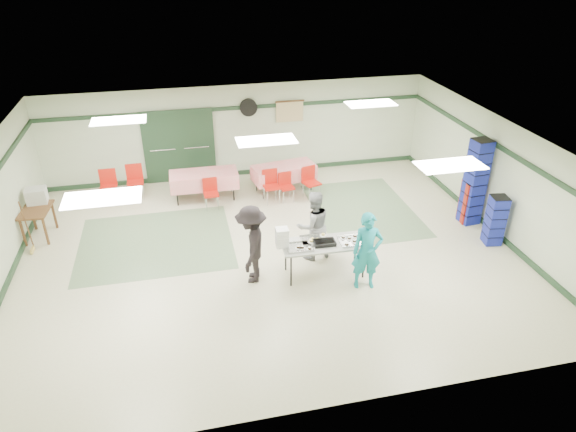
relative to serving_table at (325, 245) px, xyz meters
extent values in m
plane|color=beige|center=(-0.99, 1.09, -0.71)|extent=(11.00, 11.00, 0.00)
plane|color=white|center=(-0.99, 1.09, 1.99)|extent=(11.00, 11.00, 0.00)
plane|color=#B7C2A5|center=(-0.99, 5.59, 0.64)|extent=(11.00, 0.00, 11.00)
plane|color=#B7C2A5|center=(-0.99, -3.41, 0.64)|extent=(11.00, 0.00, 11.00)
plane|color=#B7C2A5|center=(4.51, 1.09, 0.64)|extent=(0.00, 9.00, 9.00)
cube|color=#1E3822|center=(-0.99, 5.56, 1.34)|extent=(11.00, 0.06, 0.10)
cube|color=#1E3822|center=(-0.99, 5.56, -0.65)|extent=(11.00, 0.06, 0.12)
cube|color=#1E3822|center=(-6.46, 1.09, -0.65)|extent=(0.06, 9.00, 0.12)
cube|color=#1E3822|center=(4.48, 1.09, 1.34)|extent=(0.06, 9.00, 0.10)
cube|color=#1E3822|center=(4.48, 1.09, -0.65)|extent=(0.06, 9.00, 0.12)
cube|color=gray|center=(-3.49, 2.09, -0.71)|extent=(3.50, 3.00, 0.01)
cube|color=gray|center=(1.81, 2.59, -0.71)|extent=(2.50, 3.50, 0.01)
cube|color=gray|center=(-3.19, 5.53, 0.34)|extent=(0.90, 0.06, 2.10)
cube|color=gray|center=(-2.24, 5.53, 0.34)|extent=(0.90, 0.06, 2.10)
cube|color=#1E3822|center=(-2.72, 5.51, 0.34)|extent=(2.00, 0.03, 2.15)
cylinder|color=black|center=(-0.69, 5.53, 1.34)|extent=(0.50, 0.10, 0.50)
cube|color=#D4B784|center=(0.51, 5.53, 1.14)|extent=(0.80, 0.02, 0.60)
cube|color=#BABAB5|center=(0.00, 0.00, 0.03)|extent=(1.80, 0.77, 0.04)
cylinder|color=black|center=(-0.78, -0.27, -0.35)|extent=(0.04, 0.04, 0.72)
cylinder|color=black|center=(0.76, -0.31, -0.35)|extent=(0.04, 0.04, 0.72)
cylinder|color=black|center=(-0.76, 0.31, -0.35)|extent=(0.04, 0.04, 0.72)
cylinder|color=black|center=(0.78, 0.27, -0.35)|extent=(0.04, 0.04, 0.72)
cube|color=silver|center=(0.60, -0.08, 0.06)|extent=(0.60, 0.46, 0.02)
cube|color=silver|center=(-0.17, 0.13, 0.06)|extent=(0.58, 0.45, 0.02)
cube|color=silver|center=(-0.56, -0.07, 0.06)|extent=(0.53, 0.41, 0.02)
cube|color=black|center=(-0.03, -0.04, 0.09)|extent=(0.45, 0.29, 0.08)
cube|color=white|center=(-0.89, 0.08, 0.25)|extent=(0.26, 0.24, 0.41)
imported|color=teal|center=(0.69, -0.59, 0.11)|extent=(0.66, 0.48, 1.66)
imported|color=gray|center=(-0.06, 0.69, 0.08)|extent=(0.87, 0.73, 1.59)
imported|color=black|center=(-1.50, 0.14, 0.13)|extent=(0.89, 1.21, 1.69)
cube|color=red|center=(0.04, 4.18, 0.03)|extent=(1.81, 1.02, 0.05)
cube|color=red|center=(0.04, 4.18, -0.16)|extent=(1.82, 1.04, 0.40)
cylinder|color=black|center=(-0.61, 3.77, -0.35)|extent=(0.04, 0.04, 0.72)
cylinder|color=black|center=(0.79, 4.02, -0.35)|extent=(0.04, 0.04, 0.72)
cylinder|color=black|center=(-0.71, 4.34, -0.35)|extent=(0.04, 0.04, 0.72)
cylinder|color=black|center=(0.69, 4.58, -0.35)|extent=(0.04, 0.04, 0.72)
cube|color=red|center=(-2.16, 4.18, 0.03)|extent=(1.80, 0.79, 0.05)
cube|color=red|center=(-2.16, 4.18, -0.16)|extent=(1.80, 0.81, 0.40)
cylinder|color=black|center=(-2.91, 3.88, -0.35)|extent=(0.04, 0.04, 0.72)
cylinder|color=black|center=(-1.42, 3.87, -0.35)|extent=(0.04, 0.04, 0.72)
cylinder|color=black|center=(-2.91, 4.48, -0.35)|extent=(0.04, 0.04, 0.72)
cylinder|color=black|center=(-1.41, 4.47, -0.35)|extent=(0.04, 0.04, 0.72)
cube|color=red|center=(-0.02, 3.53, -0.32)|extent=(0.41, 0.41, 0.04)
cube|color=red|center=(-0.04, 3.69, -0.12)|extent=(0.36, 0.09, 0.36)
cylinder|color=silver|center=(-0.15, 3.36, -0.52)|extent=(0.02, 0.02, 0.38)
cylinder|color=silver|center=(0.14, 3.40, -0.52)|extent=(0.02, 0.02, 0.38)
cylinder|color=silver|center=(-0.19, 3.65, -0.52)|extent=(0.02, 0.02, 0.38)
cylinder|color=silver|center=(0.10, 3.69, -0.52)|extent=(0.02, 0.02, 0.38)
cube|color=red|center=(-0.43, 3.53, -0.25)|extent=(0.45, 0.45, 0.04)
cube|color=red|center=(-0.45, 3.71, -0.03)|extent=(0.42, 0.07, 0.42)
cylinder|color=silver|center=(-0.59, 3.35, -0.50)|extent=(0.02, 0.02, 0.44)
cylinder|color=silver|center=(-0.25, 3.37, -0.50)|extent=(0.02, 0.02, 0.44)
cylinder|color=silver|center=(-0.62, 3.68, -0.50)|extent=(0.02, 0.02, 0.44)
cylinder|color=silver|center=(-0.28, 3.71, -0.50)|extent=(0.02, 0.02, 0.44)
cube|color=red|center=(0.67, 3.53, -0.26)|extent=(0.52, 0.52, 0.04)
cube|color=red|center=(0.61, 3.70, -0.03)|extent=(0.41, 0.16, 0.41)
cylinder|color=silver|center=(0.56, 3.32, -0.50)|extent=(0.02, 0.02, 0.43)
cylinder|color=silver|center=(0.88, 3.42, -0.50)|extent=(0.02, 0.02, 0.43)
cylinder|color=silver|center=(0.46, 3.63, -0.50)|extent=(0.02, 0.02, 0.43)
cylinder|color=silver|center=(0.78, 3.73, -0.50)|extent=(0.02, 0.02, 0.43)
cube|color=red|center=(-2.04, 3.53, -0.30)|extent=(0.39, 0.39, 0.04)
cube|color=red|center=(-2.04, 3.70, -0.09)|extent=(0.38, 0.05, 0.38)
cylinder|color=silver|center=(-2.19, 3.37, -0.52)|extent=(0.02, 0.02, 0.40)
cylinder|color=silver|center=(-1.88, 3.38, -0.52)|extent=(0.02, 0.02, 0.40)
cylinder|color=silver|center=(-2.19, 3.67, -0.52)|extent=(0.02, 0.02, 0.40)
cylinder|color=silver|center=(-1.89, 3.68, -0.52)|extent=(0.02, 0.02, 0.40)
cube|color=red|center=(-3.98, 4.58, -0.24)|extent=(0.45, 0.45, 0.04)
cube|color=red|center=(-3.99, 4.77, 0.00)|extent=(0.44, 0.05, 0.44)
cylinder|color=silver|center=(-4.15, 4.40, -0.49)|extent=(0.02, 0.02, 0.46)
cylinder|color=silver|center=(-3.80, 4.41, -0.49)|extent=(0.02, 0.02, 0.46)
cylinder|color=silver|center=(-4.16, 4.74, -0.49)|extent=(0.02, 0.02, 0.46)
cylinder|color=silver|center=(-3.81, 4.75, -0.49)|extent=(0.02, 0.02, 0.46)
cube|color=red|center=(-4.66, 4.38, -0.24)|extent=(0.44, 0.44, 0.04)
cube|color=red|center=(-4.66, 4.57, 0.00)|extent=(0.44, 0.05, 0.44)
cylinder|color=silver|center=(-4.84, 4.20, -0.49)|extent=(0.02, 0.02, 0.46)
cylinder|color=silver|center=(-4.49, 4.20, -0.49)|extent=(0.02, 0.02, 0.46)
cylinder|color=silver|center=(-4.83, 4.55, -0.49)|extent=(0.02, 0.02, 0.46)
cylinder|color=silver|center=(-4.48, 4.55, -0.49)|extent=(0.02, 0.02, 0.46)
cube|color=#182094|center=(4.16, 1.38, 0.38)|extent=(0.46, 0.46, 2.18)
cube|color=#9E260F|center=(4.16, 1.42, -0.17)|extent=(0.47, 0.47, 1.09)
cube|color=#182094|center=(4.16, 0.35, -0.12)|extent=(0.42, 0.42, 1.20)
cube|color=brown|center=(-6.14, 2.95, 0.01)|extent=(0.69, 1.00, 0.05)
cube|color=brown|center=(-6.41, 2.58, -0.36)|extent=(0.05, 0.05, 0.70)
cube|color=brown|center=(-5.92, 2.54, -0.36)|extent=(0.05, 0.05, 0.70)
cube|color=brown|center=(-6.35, 3.36, -0.36)|extent=(0.05, 0.05, 0.70)
cube|color=brown|center=(-5.86, 3.32, -0.36)|extent=(0.05, 0.05, 0.70)
cube|color=#BABBB5|center=(-6.14, 3.31, 0.21)|extent=(0.47, 0.42, 0.35)
cylinder|color=brown|center=(-6.22, 2.32, -0.05)|extent=(0.03, 0.21, 1.27)
camera|label=1|loc=(-2.72, -8.62, 5.57)|focal=32.00mm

